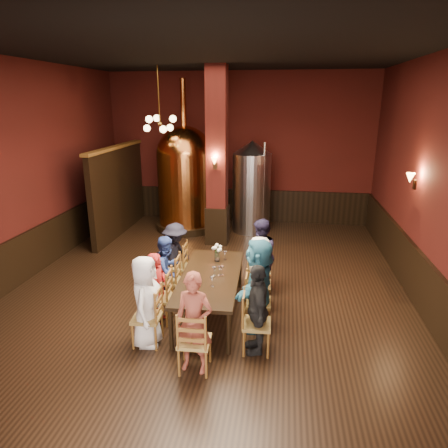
% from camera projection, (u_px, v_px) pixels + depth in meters
% --- Properties ---
extents(room, '(10.00, 10.02, 4.50)m').
position_uv_depth(room, '(208.00, 180.00, 7.44)').
color(room, black).
rests_on(room, ground).
extents(wainscot_right, '(0.08, 9.90, 1.00)m').
position_uv_depth(wainscot_right, '(419.00, 279.00, 7.38)').
color(wainscot_right, black).
rests_on(wainscot_right, ground).
extents(wainscot_back, '(7.90, 0.08, 1.00)m').
position_uv_depth(wainscot_back, '(238.00, 205.00, 12.64)').
color(wainscot_back, black).
rests_on(wainscot_back, ground).
extents(wainscot_left, '(0.08, 9.90, 1.00)m').
position_uv_depth(wainscot_left, '(27.00, 255.00, 8.54)').
color(wainscot_left, black).
rests_on(wainscot_left, ground).
extents(column, '(0.58, 0.58, 4.50)m').
position_uv_depth(column, '(217.00, 159.00, 10.13)').
color(column, '#48130F').
rests_on(column, ground).
extents(partition, '(0.22, 3.50, 2.40)m').
position_uv_depth(partition, '(118.00, 192.00, 11.24)').
color(partition, black).
rests_on(partition, ground).
extents(pendant_cluster, '(0.90, 0.90, 1.70)m').
position_uv_depth(pendant_cluster, '(160.00, 124.00, 10.19)').
color(pendant_cluster, '#A57226').
rests_on(pendant_cluster, room).
extents(sconce_wall, '(0.20, 0.20, 0.36)m').
position_uv_depth(sconce_wall, '(415.00, 181.00, 7.64)').
color(sconce_wall, black).
rests_on(sconce_wall, room).
extents(sconce_column, '(0.20, 0.20, 0.36)m').
position_uv_depth(sconce_column, '(215.00, 162.00, 9.86)').
color(sconce_column, black).
rests_on(sconce_column, column).
extents(dining_table, '(1.10, 2.44, 0.75)m').
position_uv_depth(dining_table, '(210.00, 279.00, 6.97)').
color(dining_table, black).
rests_on(dining_table, ground).
extents(chair_0, '(0.48, 0.48, 0.92)m').
position_uv_depth(chair_0, '(147.00, 317.00, 6.18)').
color(chair_0, brown).
rests_on(chair_0, ground).
extents(person_0, '(0.51, 0.74, 1.46)m').
position_uv_depth(person_0, '(146.00, 301.00, 6.10)').
color(person_0, white).
rests_on(person_0, ground).
extents(chair_1, '(0.48, 0.48, 0.92)m').
position_uv_depth(chair_1, '(158.00, 297.00, 6.82)').
color(chair_1, brown).
rests_on(chair_1, ground).
extents(person_1, '(0.35, 0.49, 1.26)m').
position_uv_depth(person_1, '(158.00, 288.00, 6.77)').
color(person_1, maroon).
rests_on(person_1, ground).
extents(chair_2, '(0.48, 0.48, 0.92)m').
position_uv_depth(chair_2, '(168.00, 280.00, 7.44)').
color(chair_2, brown).
rests_on(chair_2, ground).
extents(person_2, '(0.47, 0.70, 1.32)m').
position_uv_depth(person_2, '(167.00, 270.00, 7.38)').
color(person_2, '#2A418E').
rests_on(person_2, ground).
extents(chair_3, '(0.48, 0.48, 0.92)m').
position_uv_depth(chair_3, '(176.00, 266.00, 8.08)').
color(chair_3, brown).
rests_on(chair_3, ground).
extents(person_3, '(0.75, 0.99, 1.36)m').
position_uv_depth(person_3, '(176.00, 256.00, 8.01)').
color(person_3, black).
rests_on(person_3, ground).
extents(chair_4, '(0.48, 0.48, 0.92)m').
position_uv_depth(chair_4, '(257.00, 323.00, 6.00)').
color(chair_4, brown).
rests_on(chair_4, ground).
extents(person_4, '(0.49, 0.88, 1.42)m').
position_uv_depth(person_4, '(257.00, 309.00, 5.93)').
color(person_4, black).
rests_on(person_4, ground).
extents(chair_5, '(0.48, 0.48, 0.92)m').
position_uv_depth(chair_5, '(258.00, 302.00, 6.64)').
color(chair_5, brown).
rests_on(chair_5, ground).
extents(person_5, '(0.64, 1.51, 1.58)m').
position_uv_depth(person_5, '(259.00, 284.00, 6.54)').
color(person_5, teal).
rests_on(person_5, ground).
extents(chair_6, '(0.48, 0.48, 0.92)m').
position_uv_depth(chair_6, '(259.00, 285.00, 7.26)').
color(chair_6, brown).
rests_on(chair_6, ground).
extents(person_6, '(0.45, 0.68, 1.38)m').
position_uv_depth(person_6, '(259.00, 273.00, 7.20)').
color(person_6, white).
rests_on(person_6, ground).
extents(chair_7, '(0.48, 0.48, 0.92)m').
position_uv_depth(chair_7, '(260.00, 270.00, 7.90)').
color(chair_7, brown).
rests_on(chair_7, ground).
extents(person_7, '(0.45, 0.77, 1.49)m').
position_uv_depth(person_7, '(260.00, 256.00, 7.81)').
color(person_7, '#201C38').
rests_on(person_7, ground).
extents(chair_8, '(0.48, 0.48, 0.92)m').
position_uv_depth(chair_8, '(194.00, 341.00, 5.57)').
color(chair_8, brown).
rests_on(chair_8, ground).
extents(person_8, '(0.58, 0.42, 1.48)m').
position_uv_depth(person_8, '(194.00, 323.00, 5.49)').
color(person_8, brown).
rests_on(person_8, ground).
extents(copper_kettle, '(2.05, 2.05, 4.24)m').
position_uv_depth(copper_kettle, '(185.00, 177.00, 11.52)').
color(copper_kettle, black).
rests_on(copper_kettle, ground).
extents(steel_vessel, '(1.32, 1.32, 2.61)m').
position_uv_depth(steel_vessel, '(252.00, 187.00, 11.37)').
color(steel_vessel, '#B2B2B7').
rests_on(steel_vessel, ground).
extents(rose_vase, '(0.20, 0.20, 0.34)m').
position_uv_depth(rose_vase, '(217.00, 250.00, 7.50)').
color(rose_vase, white).
rests_on(rose_vase, dining_table).
extents(wine_glass_0, '(0.07, 0.07, 0.17)m').
position_uv_depth(wine_glass_0, '(219.00, 271.00, 6.94)').
color(wine_glass_0, white).
rests_on(wine_glass_0, dining_table).
extents(wine_glass_1, '(0.07, 0.07, 0.17)m').
position_uv_depth(wine_glass_1, '(222.00, 271.00, 6.94)').
color(wine_glass_1, white).
rests_on(wine_glass_1, dining_table).
extents(wine_glass_2, '(0.07, 0.07, 0.17)m').
position_uv_depth(wine_glass_2, '(190.00, 282.00, 6.51)').
color(wine_glass_2, white).
rests_on(wine_glass_2, dining_table).
extents(wine_glass_3, '(0.07, 0.07, 0.17)m').
position_uv_depth(wine_glass_3, '(212.00, 282.00, 6.53)').
color(wine_glass_3, white).
rests_on(wine_glass_3, dining_table).
extents(wine_glass_4, '(0.07, 0.07, 0.17)m').
position_uv_depth(wine_glass_4, '(214.00, 271.00, 6.92)').
color(wine_glass_4, white).
rests_on(wine_glass_4, dining_table).
extents(wine_glass_5, '(0.07, 0.07, 0.17)m').
position_uv_depth(wine_glass_5, '(225.00, 255.00, 7.62)').
color(wine_glass_5, white).
rests_on(wine_glass_5, dining_table).
extents(wine_glass_6, '(0.07, 0.07, 0.17)m').
position_uv_depth(wine_glass_6, '(192.00, 280.00, 6.57)').
color(wine_glass_6, white).
rests_on(wine_glass_6, dining_table).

